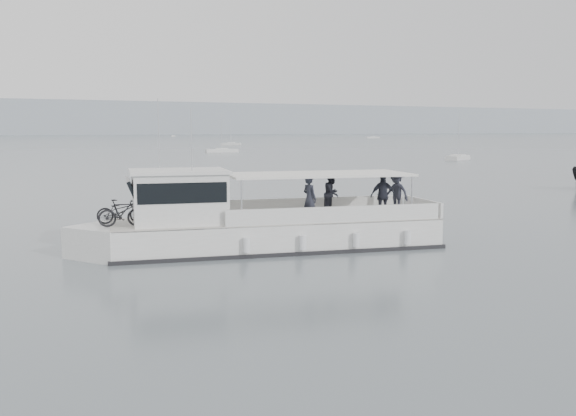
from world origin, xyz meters
name	(u,v)px	position (x,y,z in m)	size (l,w,h in m)	color
ground	(397,246)	(0.00, 0.00, 0.00)	(1400.00, 1400.00, 0.00)	#535B61
tour_boat	(245,225)	(-5.83, 2.09, 1.01)	(14.74, 6.17, 6.15)	white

